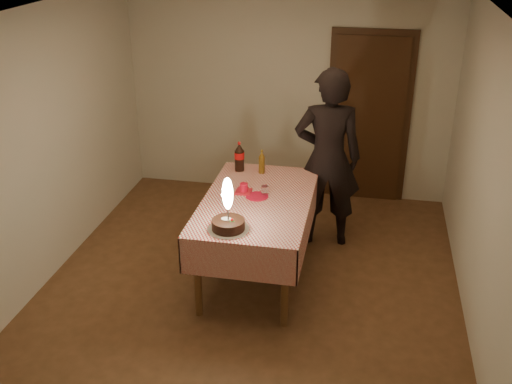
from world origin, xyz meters
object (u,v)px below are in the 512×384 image
(red_cup, at_px, (244,188))
(clear_cup, at_px, (265,190))
(dining_table, at_px, (257,210))
(birthday_cake, at_px, (228,218))
(red_plate, at_px, (257,196))
(amber_bottle_left, at_px, (262,162))
(cola_bottle, at_px, (239,157))
(photographer, at_px, (328,159))

(red_cup, height_order, clear_cup, red_cup)
(dining_table, xyz_separation_m, birthday_cake, (-0.13, -0.63, 0.23))
(red_plate, bearing_deg, clear_cup, 44.12)
(amber_bottle_left, bearing_deg, cola_bottle, 175.27)
(red_plate, relative_size, red_cup, 2.20)
(birthday_cake, bearing_deg, dining_table, 78.56)
(red_cup, relative_size, amber_bottle_left, 0.39)
(birthday_cake, bearing_deg, cola_bottle, 98.37)
(cola_bottle, relative_size, photographer, 0.16)
(amber_bottle_left, bearing_deg, dining_table, -83.28)
(clear_cup, bearing_deg, dining_table, -113.36)
(clear_cup, bearing_deg, red_plate, -135.88)
(clear_cup, bearing_deg, cola_bottle, 124.52)
(red_plate, bearing_deg, birthday_cake, -99.55)
(photographer, bearing_deg, red_plate, -127.21)
(dining_table, height_order, photographer, photographer)
(red_cup, xyz_separation_m, cola_bottle, (-0.16, 0.54, 0.10))
(cola_bottle, bearing_deg, amber_bottle_left, -4.73)
(dining_table, bearing_deg, birthday_cake, -101.44)
(dining_table, relative_size, birthday_cake, 3.53)
(birthday_cake, distance_m, photographer, 1.65)
(cola_bottle, xyz_separation_m, amber_bottle_left, (0.24, -0.02, -0.03))
(cola_bottle, bearing_deg, photographer, 11.84)
(red_cup, xyz_separation_m, amber_bottle_left, (0.08, 0.52, 0.07))
(dining_table, relative_size, red_cup, 17.20)
(red_plate, relative_size, cola_bottle, 0.69)
(cola_bottle, bearing_deg, red_cup, -73.32)
(dining_table, height_order, red_cup, red_cup)
(cola_bottle, bearing_deg, clear_cup, -55.48)
(clear_cup, bearing_deg, red_cup, -178.75)
(red_cup, xyz_separation_m, clear_cup, (0.21, 0.00, -0.01))
(birthday_cake, height_order, clear_cup, birthday_cake)
(birthday_cake, xyz_separation_m, clear_cup, (0.18, 0.75, -0.07))
(birthday_cake, distance_m, red_cup, 0.75)
(birthday_cake, distance_m, clear_cup, 0.78)
(red_plate, xyz_separation_m, amber_bottle_left, (-0.06, 0.58, 0.11))
(dining_table, xyz_separation_m, red_plate, (-0.01, 0.06, 0.12))
(clear_cup, distance_m, amber_bottle_left, 0.54)
(dining_table, distance_m, amber_bottle_left, 0.69)
(red_cup, height_order, amber_bottle_left, amber_bottle_left)
(red_plate, height_order, red_cup, red_cup)
(photographer, bearing_deg, cola_bottle, -168.16)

